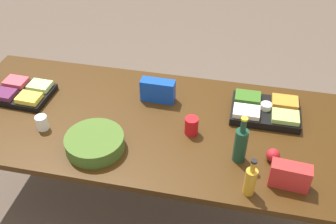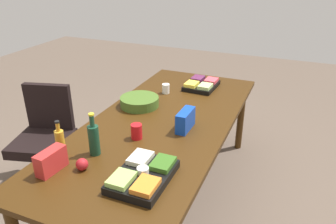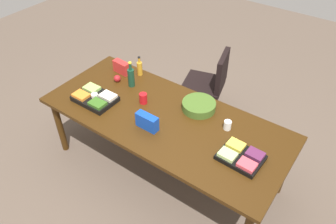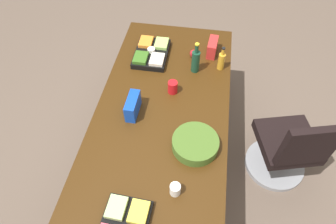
{
  "view_description": "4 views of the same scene",
  "coord_description": "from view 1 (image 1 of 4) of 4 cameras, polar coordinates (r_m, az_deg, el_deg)",
  "views": [
    {
      "loc": [
        -0.53,
        1.77,
        2.34
      ],
      "look_at": [
        -0.15,
        -0.01,
        0.85
      ],
      "focal_mm": 41.96,
      "sensor_mm": 36.0,
      "label": 1
    },
    {
      "loc": [
        -2.13,
        -0.96,
        1.96
      ],
      "look_at": [
        0.03,
        -0.05,
        0.85
      ],
      "focal_mm": 35.57,
      "sensor_mm": 36.0,
      "label": 2
    },
    {
      "loc": [
        1.44,
        -1.96,
        2.88
      ],
      "look_at": [
        0.01,
        0.05,
        0.8
      ],
      "focal_mm": 35.48,
      "sensor_mm": 36.0,
      "label": 3
    },
    {
      "loc": [
        1.35,
        0.28,
        2.56
      ],
      "look_at": [
        -0.04,
        0.06,
        0.81
      ],
      "focal_mm": 31.16,
      "sensor_mm": 36.0,
      "label": 4
    }
  ],
  "objects": [
    {
      "name": "chip_bag_blue",
      "position": [
        2.54,
        -1.49,
        3.12
      ],
      "size": [
        0.22,
        0.08,
        0.15
      ],
      "primitive_type": "cube",
      "rotation": [
        0.0,
        0.0,
        -0.01
      ],
      "color": "#1241B2",
      "rests_on": "conference_table"
    },
    {
      "name": "dressing_bottle",
      "position": [
        2.0,
        11.87,
        -9.72
      ],
      "size": [
        0.07,
        0.07,
        0.23
      ],
      "color": "gold",
      "rests_on": "conference_table"
    },
    {
      "name": "veggie_tray",
      "position": [
        2.51,
        13.95,
        0.26
      ],
      "size": [
        0.42,
        0.3,
        0.09
      ],
      "color": "black",
      "rests_on": "conference_table"
    },
    {
      "name": "conference_table",
      "position": [
        2.47,
        -3.42,
        -2.36
      ],
      "size": [
        2.45,
        1.06,
        0.77
      ],
      "color": "#3B230A",
      "rests_on": "ground"
    },
    {
      "name": "fruit_platter",
      "position": [
        2.76,
        -20.31,
        2.66
      ],
      "size": [
        0.37,
        0.3,
        0.07
      ],
      "color": "black",
      "rests_on": "conference_table"
    },
    {
      "name": "salad_bowl",
      "position": [
        2.25,
        -10.6,
        -4.38
      ],
      "size": [
        0.42,
        0.42,
        0.08
      ],
      "primitive_type": "cylinder",
      "rotation": [
        0.0,
        0.0,
        -0.32
      ],
      "color": "#436323",
      "rests_on": "conference_table"
    },
    {
      "name": "paper_cup",
      "position": [
        2.45,
        -17.85,
        -1.49
      ],
      "size": [
        0.09,
        0.09,
        0.09
      ],
      "primitive_type": "cylinder",
      "rotation": [
        0.0,
        0.0,
        -0.25
      ],
      "color": "white",
      "rests_on": "conference_table"
    },
    {
      "name": "red_solo_cup",
      "position": [
        2.3,
        3.43,
        -2.01
      ],
      "size": [
        0.08,
        0.08,
        0.11
      ],
      "primitive_type": "cylinder",
      "rotation": [
        0.0,
        0.0,
        0.0
      ],
      "color": "red",
      "rests_on": "conference_table"
    },
    {
      "name": "chip_bag_red",
      "position": [
        2.1,
        17.29,
        -8.83
      ],
      "size": [
        0.21,
        0.1,
        0.14
      ],
      "primitive_type": "cube",
      "rotation": [
        0.0,
        0.0,
        -0.08
      ],
      "color": "red",
      "rests_on": "conference_table"
    },
    {
      "name": "apple_red",
      "position": [
        2.22,
        15.0,
        -6.08
      ],
      "size": [
        0.1,
        0.1,
        0.08
      ],
      "primitive_type": "sphere",
      "rotation": [
        0.0,
        0.0,
        -0.32
      ],
      "color": "#AB1C22",
      "rests_on": "conference_table"
    },
    {
      "name": "wine_bottle",
      "position": [
        2.14,
        10.5,
        -4.6
      ],
      "size": [
        0.09,
        0.09,
        0.3
      ],
      "color": "#173E2A",
      "rests_on": "conference_table"
    },
    {
      "name": "ground_plane",
      "position": [
        2.98,
        -2.9,
        -12.47
      ],
      "size": [
        10.0,
        10.0,
        0.0
      ],
      "primitive_type": "plane",
      "color": "brown"
    }
  ]
}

